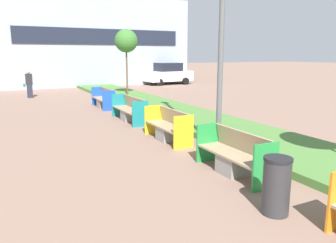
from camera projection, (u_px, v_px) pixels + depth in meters
planter_grass_strip at (213, 125)px, 11.81m from camera, size 2.80×120.00×0.18m
building_backdrop at (89, 43)px, 29.82m from camera, size 15.65×8.76×7.20m
bench_green_frame at (234, 158)px, 7.16m from camera, size 0.65×2.02×0.94m
bench_yellow_frame at (168, 129)px, 9.95m from camera, size 0.65×2.06×0.94m
bench_teal_frame at (130, 111)px, 12.87m from camera, size 0.65×2.42×0.94m
bench_blue_frame at (104, 100)px, 16.05m from camera, size 0.65×2.03×0.94m
litter_bin at (276, 186)px, 5.32m from camera, size 0.46×0.46×0.97m
sapling_tree_far at (126, 41)px, 19.20m from camera, size 1.35×1.35×4.03m
pedestrian_walking at (29, 84)px, 19.65m from camera, size 0.53×0.24×1.66m
parked_car_distant at (168, 74)px, 28.49m from camera, size 4.34×2.14×1.86m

